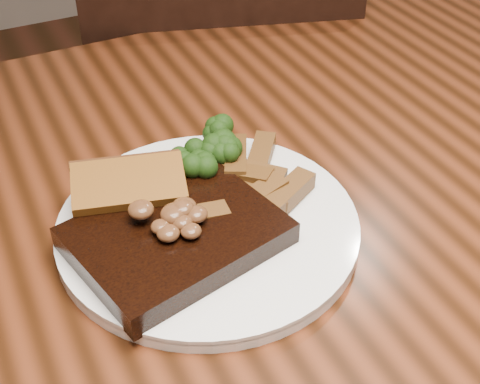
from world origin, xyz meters
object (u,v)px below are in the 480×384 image
at_px(chair_far, 218,103).
at_px(garlic_bread, 131,203).
at_px(dining_table, 246,272).
at_px(potato_wedges, 251,188).
at_px(plate, 208,228).
at_px(steak, 176,237).

relative_size(chair_far, garlic_bread, 8.55).
bearing_deg(dining_table, potato_wedges, 27.76).
xyz_separation_m(plate, potato_wedges, (0.06, 0.02, 0.02)).
bearing_deg(dining_table, steak, -160.11).
relative_size(garlic_bread, potato_wedges, 0.98).
height_order(chair_far, garlic_bread, chair_far).
bearing_deg(potato_wedges, garlic_bread, 165.21).
xyz_separation_m(dining_table, potato_wedges, (0.01, 0.00, 0.12)).
bearing_deg(potato_wedges, dining_table, -152.24).
bearing_deg(plate, garlic_bread, 140.99).
distance_m(plate, potato_wedges, 0.06).
bearing_deg(plate, potato_wedges, 17.76).
distance_m(dining_table, plate, 0.11).
height_order(dining_table, plate, plate).
height_order(dining_table, potato_wedges, potato_wedges).
bearing_deg(plate, dining_table, 15.96).
distance_m(dining_table, chair_far, 0.60).
xyz_separation_m(chair_far, potato_wedges, (-0.20, -0.54, 0.25)).
relative_size(dining_table, chair_far, 1.68).
height_order(plate, potato_wedges, potato_wedges).
distance_m(dining_table, steak, 0.15).
bearing_deg(potato_wedges, plate, -162.24).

